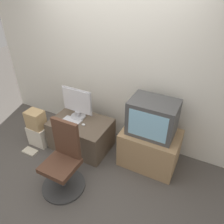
{
  "coord_description": "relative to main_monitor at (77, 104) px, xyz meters",
  "views": [
    {
      "loc": [
        1.41,
        -1.45,
        2.46
      ],
      "look_at": [
        0.21,
        0.88,
        0.74
      ],
      "focal_mm": 35.0,
      "sensor_mm": 36.0,
      "label": 1
    }
  ],
  "objects": [
    {
      "name": "book",
      "position": [
        -0.56,
        -0.61,
        -0.72
      ],
      "size": [
        0.24,
        0.14,
        0.02
      ],
      "color": "beige",
      "rests_on": "ground_plane"
    },
    {
      "name": "desk",
      "position": [
        0.1,
        -0.1,
        -0.48
      ],
      "size": [
        0.91,
        0.63,
        0.49
      ],
      "color": "brown",
      "rests_on": "ground_plane"
    },
    {
      "name": "keyboard",
      "position": [
        -0.02,
        -0.13,
        -0.23
      ],
      "size": [
        0.3,
        0.14,
        0.01
      ],
      "color": "silver",
      "rests_on": "desk"
    },
    {
      "name": "office_chair",
      "position": [
        0.33,
        -0.84,
        -0.36
      ],
      "size": [
        0.58,
        0.58,
        0.97
      ],
      "color": "#333333",
      "rests_on": "ground_plane"
    },
    {
      "name": "ground_plane",
      "position": [
        0.37,
        -0.86,
        -0.73
      ],
      "size": [
        12.0,
        12.0,
        0.0
      ],
      "primitive_type": "plane",
      "color": "#4C4742"
    },
    {
      "name": "cardboard_box_lower",
      "position": [
        -0.56,
        -0.37,
        -0.56
      ],
      "size": [
        0.32,
        0.23,
        0.34
      ],
      "color": "beige",
      "rests_on": "ground_plane"
    },
    {
      "name": "crt_tv",
      "position": [
        1.18,
        0.06,
        0.08
      ],
      "size": [
        0.62,
        0.44,
        0.5
      ],
      "color": "#474747",
      "rests_on": "side_stand"
    },
    {
      "name": "cardboard_box_upper",
      "position": [
        -0.56,
        -0.37,
        -0.24
      ],
      "size": [
        0.27,
        0.21,
        0.29
      ],
      "color": "tan",
      "rests_on": "cardboard_box_lower"
    },
    {
      "name": "wall_back",
      "position": [
        0.37,
        0.47,
        0.57
      ],
      "size": [
        4.4,
        0.05,
        2.6
      ],
      "color": "silver",
      "rests_on": "ground_plane"
    },
    {
      "name": "main_monitor",
      "position": [
        0.0,
        0.0,
        0.0
      ],
      "size": [
        0.52,
        0.24,
        0.49
      ],
      "color": "#B2B2B7",
      "rests_on": "desk"
    },
    {
      "name": "mouse",
      "position": [
        0.2,
        -0.16,
        -0.22
      ],
      "size": [
        0.06,
        0.04,
        0.03
      ],
      "color": "silver",
      "rests_on": "desk"
    },
    {
      "name": "side_stand",
      "position": [
        1.19,
        0.05,
        -0.45
      ],
      "size": [
        0.8,
        0.56,
        0.56
      ],
      "color": "#A37F56",
      "rests_on": "ground_plane"
    }
  ]
}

